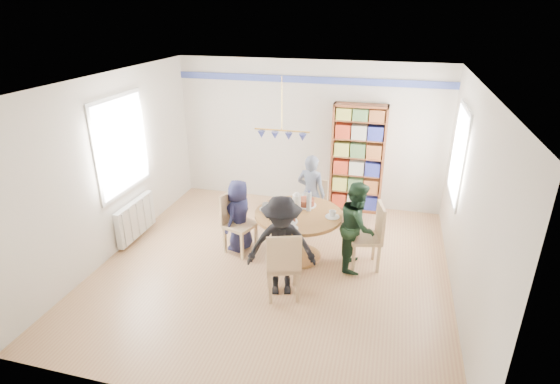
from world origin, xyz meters
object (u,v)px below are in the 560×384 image
(radiator, at_px, (136,219))
(chair_near, at_px, (283,263))
(dining_table, at_px, (298,225))
(chair_far, at_px, (315,202))
(bookshelf, at_px, (357,160))
(person_right, at_px, (357,226))
(person_far, at_px, (311,194))
(chair_left, at_px, (236,220))
(chair_right, at_px, (371,233))
(person_left, at_px, (239,215))
(person_near, at_px, (281,246))

(radiator, xyz_separation_m, chair_near, (2.74, -0.97, 0.19))
(dining_table, distance_m, chair_far, 1.07)
(radiator, bearing_deg, bookshelf, 31.27)
(person_right, bearing_deg, chair_far, 33.41)
(person_right, relative_size, bookshelf, 0.67)
(chair_far, height_order, person_far, person_far)
(dining_table, relative_size, chair_far, 1.53)
(radiator, height_order, chair_left, chair_left)
(chair_right, xyz_separation_m, chair_near, (-1.03, -1.08, -0.00))
(bookshelf, bearing_deg, person_left, -129.82)
(dining_table, height_order, chair_left, chair_left)
(chair_far, bearing_deg, chair_left, -133.29)
(chair_right, height_order, chair_far, chair_right)
(person_far, bearing_deg, dining_table, 101.33)
(radiator, distance_m, chair_far, 2.99)
(person_left, xyz_separation_m, person_right, (1.81, -0.05, 0.09))
(radiator, height_order, chair_right, chair_right)
(person_near, bearing_deg, bookshelf, 62.58)
(chair_right, relative_size, person_far, 0.73)
(person_left, height_order, person_right, person_right)
(chair_left, relative_size, chair_near, 0.98)
(chair_near, distance_m, person_near, 0.22)
(radiator, relative_size, dining_table, 0.77)
(person_right, distance_m, person_far, 1.28)
(person_right, bearing_deg, chair_near, 138.08)
(person_right, distance_m, bookshelf, 2.01)
(person_left, relative_size, person_right, 0.87)
(person_near, bearing_deg, chair_right, 26.60)
(radiator, bearing_deg, person_far, 20.53)
(chair_right, height_order, chair_near, chair_right)
(dining_table, xyz_separation_m, chair_right, (1.07, 0.03, -0.01))
(chair_left, height_order, person_near, person_near)
(chair_left, bearing_deg, person_left, 60.93)
(radiator, distance_m, person_left, 1.78)
(chair_right, bearing_deg, person_left, 179.86)
(chair_far, xyz_separation_m, person_near, (-0.08, -1.98, 0.23))
(chair_right, bearing_deg, person_near, -139.30)
(person_near, bearing_deg, chair_left, 123.15)
(chair_far, height_order, bookshelf, bookshelf)
(dining_table, relative_size, chair_right, 1.31)
(person_right, xyz_separation_m, person_far, (-0.86, 0.95, 0.01))
(chair_far, distance_m, chair_near, 2.12)
(person_far, bearing_deg, chair_far, -97.57)
(chair_right, relative_size, chair_far, 1.16)
(chair_right, xyz_separation_m, person_far, (-1.07, 0.90, 0.13))
(chair_left, bearing_deg, dining_table, 1.66)
(chair_left, xyz_separation_m, person_left, (0.03, 0.06, 0.05))
(radiator, distance_m, chair_near, 2.91)
(dining_table, height_order, bookshelf, bookshelf)
(chair_right, distance_m, chair_far, 1.46)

